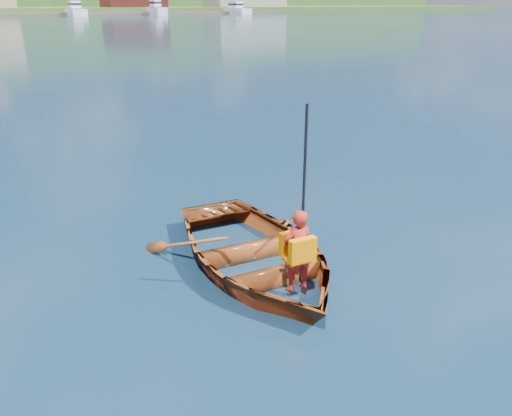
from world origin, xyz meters
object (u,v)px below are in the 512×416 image
at_px(child_paddler, 298,250).
at_px(dock, 14,15).
at_px(rowboat, 254,253).
at_px(marina_yachts, 2,11).

xyz_separation_m(child_paddler, dock, (7.76, 149.81, -0.25)).
bearing_deg(rowboat, dock, 86.98).
relative_size(child_paddler, dock, 0.01).
distance_m(child_paddler, marina_yachts, 145.21).
distance_m(dock, marina_yachts, 5.60).
height_order(child_paddler, marina_yachts, marina_yachts).
relative_size(rowboat, dock, 0.02).
relative_size(child_paddler, marina_yachts, 0.02).
distance_m(rowboat, dock, 149.11).
height_order(dock, marina_yachts, marina_yachts).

